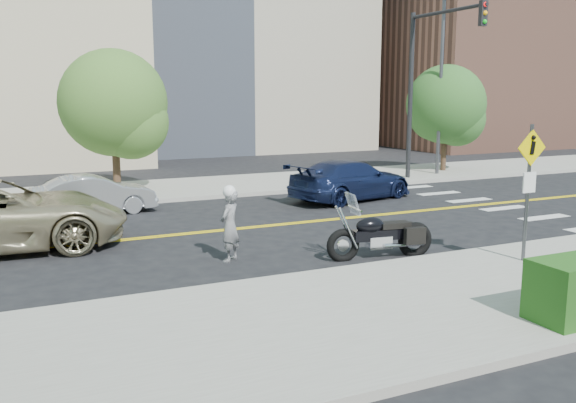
% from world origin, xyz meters
% --- Properties ---
extents(ground_plane, '(120.00, 120.00, 0.00)m').
position_xyz_m(ground_plane, '(0.00, 0.00, 0.00)').
color(ground_plane, black).
rests_on(ground_plane, ground).
extents(sidewalk_near, '(60.00, 5.00, 0.15)m').
position_xyz_m(sidewalk_near, '(0.00, -7.50, 0.07)').
color(sidewalk_near, '#9E9B91').
rests_on(sidewalk_near, ground_plane).
extents(sidewalk_far, '(60.00, 5.00, 0.15)m').
position_xyz_m(sidewalk_far, '(0.00, 7.50, 0.07)').
color(sidewalk_far, '#9E9B91').
rests_on(sidewalk_far, ground_plane).
extents(building_mid, '(18.00, 14.00, 20.00)m').
position_xyz_m(building_mid, '(8.00, 26.00, 10.00)').
color(building_mid, '#A39984').
rests_on(building_mid, ground_plane).
extents(building_right, '(14.00, 12.00, 12.00)m').
position_xyz_m(building_right, '(26.00, 20.00, 6.00)').
color(building_right, '#8C5947').
rests_on(building_right, ground_plane).
extents(lamp_post, '(0.16, 0.16, 8.00)m').
position_xyz_m(lamp_post, '(12.00, 6.50, 4.15)').
color(lamp_post, '#4C4C51').
rests_on(lamp_post, sidewalk_far).
extents(traffic_light, '(0.28, 4.50, 7.00)m').
position_xyz_m(traffic_light, '(10.00, 5.08, 4.67)').
color(traffic_light, black).
rests_on(traffic_light, sidewalk_far).
extents(pedestrian_sign, '(0.78, 0.08, 3.00)m').
position_xyz_m(pedestrian_sign, '(4.20, -6.31, 1.96)').
color(pedestrian_sign, '#4C4C51').
rests_on(pedestrian_sign, sidewalk_near).
extents(motorcyclist, '(0.71, 0.71, 1.77)m').
position_xyz_m(motorcyclist, '(-1.51, -3.10, 0.88)').
color(motorcyclist, silver).
rests_on(motorcyclist, ground).
extents(motorcycle, '(2.65, 1.12, 1.57)m').
position_xyz_m(motorcycle, '(1.78, -4.30, 0.78)').
color(motorcycle, black).
rests_on(motorcycle, ground).
extents(parked_car_silver, '(3.87, 1.55, 1.25)m').
position_xyz_m(parked_car_silver, '(-3.57, 3.97, 0.62)').
color(parked_car_silver, '#9C9EA3').
rests_on(parked_car_silver, ground).
extents(parked_car_blue, '(5.31, 3.18, 1.44)m').
position_xyz_m(parked_car_blue, '(5.19, 2.80, 0.72)').
color(parked_car_blue, '#182248').
rests_on(parked_car_blue, ground).
extents(tree_far_a, '(3.98, 3.98, 5.44)m').
position_xyz_m(tree_far_a, '(-2.25, 7.61, 3.44)').
color(tree_far_a, '#382619').
rests_on(tree_far_a, ground).
extents(tree_far_b, '(3.72, 3.72, 5.15)m').
position_xyz_m(tree_far_b, '(13.04, 7.36, 3.28)').
color(tree_far_b, '#382619').
rests_on(tree_far_b, ground).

